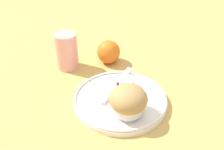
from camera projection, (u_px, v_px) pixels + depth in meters
name	position (u px, v px, depth m)	size (l,w,h in m)	color
ground_plane	(126.00, 100.00, 0.66)	(3.00, 3.00, 0.00)	tan
plate	(121.00, 100.00, 0.64)	(0.24, 0.24, 0.02)	silver
muffin	(128.00, 101.00, 0.57)	(0.09, 0.09, 0.07)	silver
cream_ramekin	(126.00, 81.00, 0.67)	(0.05, 0.05, 0.02)	silver
berry_pair	(120.00, 84.00, 0.67)	(0.03, 0.01, 0.01)	#4C194C
butter_knife	(116.00, 84.00, 0.68)	(0.15, 0.11, 0.00)	silver
orange_fruit	(109.00, 52.00, 0.80)	(0.07, 0.07, 0.07)	orange
juice_glass	(67.00, 51.00, 0.76)	(0.07, 0.07, 0.11)	#E5998C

